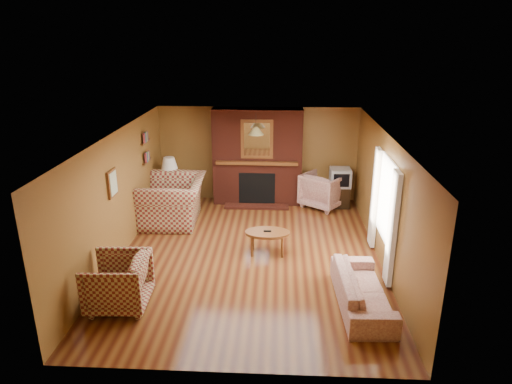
# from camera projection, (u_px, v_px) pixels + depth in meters

# --- Properties ---
(floor) EXTENTS (6.50, 6.50, 0.00)m
(floor) POSITION_uv_depth(u_px,v_px,m) (250.00, 256.00, 8.92)
(floor) COLOR #4B1F10
(floor) RESTS_ON ground
(ceiling) EXTENTS (6.50, 6.50, 0.00)m
(ceiling) POSITION_uv_depth(u_px,v_px,m) (249.00, 135.00, 8.12)
(ceiling) COLOR white
(ceiling) RESTS_ON wall_back
(wall_back) EXTENTS (6.50, 0.00, 6.50)m
(wall_back) POSITION_uv_depth(u_px,v_px,m) (258.00, 154.00, 11.58)
(wall_back) COLOR brown
(wall_back) RESTS_ON floor
(wall_front) EXTENTS (6.50, 0.00, 6.50)m
(wall_front) POSITION_uv_depth(u_px,v_px,m) (231.00, 291.00, 5.46)
(wall_front) COLOR brown
(wall_front) RESTS_ON floor
(wall_left) EXTENTS (0.00, 6.50, 6.50)m
(wall_left) POSITION_uv_depth(u_px,v_px,m) (118.00, 196.00, 8.65)
(wall_left) COLOR brown
(wall_left) RESTS_ON floor
(wall_right) EXTENTS (0.00, 6.50, 6.50)m
(wall_right) POSITION_uv_depth(u_px,v_px,m) (385.00, 201.00, 8.40)
(wall_right) COLOR brown
(wall_right) RESTS_ON floor
(fireplace) EXTENTS (2.20, 0.82, 2.40)m
(fireplace) POSITION_uv_depth(u_px,v_px,m) (257.00, 158.00, 11.34)
(fireplace) COLOR #511C11
(fireplace) RESTS_ON floor
(window_right) EXTENTS (0.10, 1.85, 2.00)m
(window_right) POSITION_uv_depth(u_px,v_px,m) (384.00, 208.00, 8.23)
(window_right) COLOR beige
(window_right) RESTS_ON wall_right
(bookshelf) EXTENTS (0.09, 0.55, 0.71)m
(bookshelf) POSITION_uv_depth(u_px,v_px,m) (147.00, 148.00, 10.28)
(bookshelf) COLOR brown
(bookshelf) RESTS_ON wall_left
(botanical_print) EXTENTS (0.05, 0.40, 0.50)m
(botanical_print) POSITION_uv_depth(u_px,v_px,m) (112.00, 183.00, 8.25)
(botanical_print) COLOR brown
(botanical_print) RESTS_ON wall_left
(pendant_light) EXTENTS (0.36, 0.36, 0.48)m
(pendant_light) POSITION_uv_depth(u_px,v_px,m) (256.00, 131.00, 10.42)
(pendant_light) COLOR black
(pendant_light) RESTS_ON ceiling
(plaid_loveseat) EXTENTS (1.44, 1.63, 1.02)m
(plaid_loveseat) POSITION_uv_depth(u_px,v_px,m) (173.00, 200.00, 10.37)
(plaid_loveseat) COLOR maroon
(plaid_loveseat) RESTS_ON floor
(plaid_armchair) EXTENTS (0.98, 0.96, 0.86)m
(plaid_armchair) POSITION_uv_depth(u_px,v_px,m) (118.00, 282.00, 7.15)
(plaid_armchair) COLOR maroon
(plaid_armchair) RESTS_ON floor
(floral_sofa) EXTENTS (0.81, 1.92, 0.55)m
(floral_sofa) POSITION_uv_depth(u_px,v_px,m) (362.00, 290.00, 7.22)
(floral_sofa) COLOR beige
(floral_sofa) RESTS_ON floor
(floral_armchair) EXTENTS (1.31, 1.31, 0.86)m
(floral_armchair) POSITION_uv_depth(u_px,v_px,m) (323.00, 190.00, 11.31)
(floral_armchair) COLOR beige
(floral_armchair) RESTS_ON floor
(coffee_table) EXTENTS (0.88, 0.54, 0.48)m
(coffee_table) POSITION_uv_depth(u_px,v_px,m) (267.00, 234.00, 8.90)
(coffee_table) COLOR brown
(coffee_table) RESTS_ON floor
(side_table) EXTENTS (0.49, 0.49, 0.65)m
(side_table) POSITION_uv_depth(u_px,v_px,m) (171.00, 196.00, 11.23)
(side_table) COLOR brown
(side_table) RESTS_ON floor
(table_lamp) EXTENTS (0.39, 0.39, 0.65)m
(table_lamp) POSITION_uv_depth(u_px,v_px,m) (170.00, 169.00, 11.00)
(table_lamp) COLOR silver
(table_lamp) RESTS_ON side_table
(tv_stand) EXTENTS (0.49, 0.45, 0.53)m
(tv_stand) POSITION_uv_depth(u_px,v_px,m) (339.00, 196.00, 11.37)
(tv_stand) COLOR black
(tv_stand) RESTS_ON floor
(crt_tv) EXTENTS (0.50, 0.50, 0.45)m
(crt_tv) POSITION_uv_depth(u_px,v_px,m) (340.00, 177.00, 11.20)
(crt_tv) COLOR #ACAFB4
(crt_tv) RESTS_ON tv_stand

